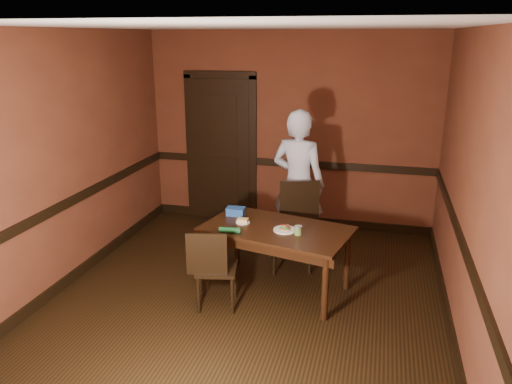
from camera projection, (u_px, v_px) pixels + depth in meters
The scene contains 22 objects.
floor at pixel (248, 297), 5.23m from camera, with size 4.00×4.50×0.01m, color black.
ceiling at pixel (246, 26), 4.42m from camera, with size 4.00×4.50×0.01m, color beige.
wall_back at pixel (290, 132), 6.90m from camera, with size 4.00×0.02×2.70m, color #5B2D1B.
wall_front at pixel (139, 277), 2.74m from camera, with size 4.00×0.02×2.70m, color #5B2D1B.
wall_left at pixel (66, 161), 5.30m from camera, with size 0.02×4.50×2.70m, color #5B2D1B.
wall_right at pixel (468, 188), 4.35m from camera, with size 0.02×4.50×2.70m, color #5B2D1B.
dado_back at pixel (289, 163), 7.02m from camera, with size 4.00×0.03×0.10m, color black.
dado_left at pixel (72, 201), 5.43m from camera, with size 0.03×4.50×0.10m, color black.
dado_right at pixel (460, 236), 4.49m from camera, with size 0.03×4.50×0.10m, color black.
baseboard_back at pixel (288, 219), 7.28m from camera, with size 4.00×0.03×0.12m, color black.
baseboard_left at pixel (80, 271), 5.68m from camera, with size 0.03×4.50×0.12m, color black.
baseboard_right at pixel (449, 317), 4.74m from camera, with size 0.03×4.50×0.12m, color black.
door at pixel (221, 147), 7.18m from camera, with size 1.05×0.07×2.20m.
dining_table at pixel (276, 259), 5.30m from camera, with size 1.51×0.85×0.71m, color black.
chair_far at pixel (290, 227), 5.77m from camera, with size 0.47×0.47×1.00m, color black, non-canonical shape.
chair_near at pixel (217, 267), 4.96m from camera, with size 0.39×0.39×0.84m, color black, non-canonical shape.
person at pixel (298, 184), 6.04m from camera, with size 0.66×0.43×1.81m, color silver.
sandwich_plate at pixel (285, 229), 5.11m from camera, with size 0.23×0.23×0.06m.
sauce_jar at pixel (298, 230), 5.00m from camera, with size 0.08×0.08×0.09m.
cheese_saucer at pixel (243, 221), 5.33m from camera, with size 0.15×0.15×0.05m.
food_tub at pixel (236, 211), 5.55m from camera, with size 0.21×0.15×0.09m.
wrapped_veg at pixel (230, 230), 5.05m from camera, with size 0.06×0.06×0.22m, color #124820.
Camera 1 is at (1.24, -4.49, 2.62)m, focal length 35.00 mm.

